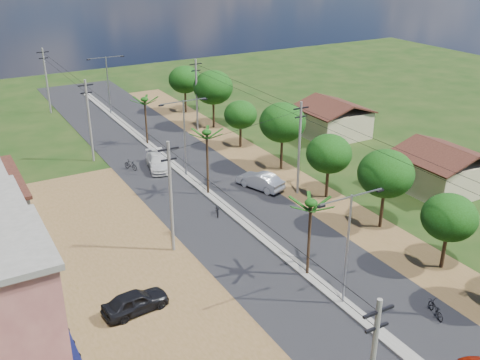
{
  "coord_description": "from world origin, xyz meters",
  "views": [
    {
      "loc": [
        -21.2,
        -23.62,
        22.4
      ],
      "look_at": [
        0.9,
        15.45,
        3.0
      ],
      "focal_mm": 42.0,
      "sensor_mm": 36.0,
      "label": 1
    }
  ],
  "objects_px": {
    "car_white_far": "(158,162)",
    "car_parked_dark": "(135,302)",
    "car_silver_mid": "(260,181)",
    "moto_rider_east": "(436,309)"
  },
  "relations": [
    {
      "from": "moto_rider_east",
      "to": "car_silver_mid",
      "type": "bearing_deg",
      "value": -72.0
    },
    {
      "from": "car_silver_mid",
      "to": "moto_rider_east",
      "type": "height_order",
      "value": "car_silver_mid"
    },
    {
      "from": "car_parked_dark",
      "to": "moto_rider_east",
      "type": "relative_size",
      "value": 2.35
    },
    {
      "from": "car_silver_mid",
      "to": "moto_rider_east",
      "type": "bearing_deg",
      "value": 68.84
    },
    {
      "from": "car_white_far",
      "to": "moto_rider_east",
      "type": "height_order",
      "value": "car_white_far"
    },
    {
      "from": "moto_rider_east",
      "to": "car_white_far",
      "type": "bearing_deg",
      "value": -59.65
    },
    {
      "from": "car_silver_mid",
      "to": "car_parked_dark",
      "type": "bearing_deg",
      "value": 16.78
    },
    {
      "from": "car_white_far",
      "to": "car_parked_dark",
      "type": "xyz_separation_m",
      "value": [
        -10.49,
        -22.29,
        -0.0
      ]
    },
    {
      "from": "car_silver_mid",
      "to": "moto_rider_east",
      "type": "distance_m",
      "value": 22.62
    },
    {
      "from": "car_white_far",
      "to": "car_parked_dark",
      "type": "height_order",
      "value": "car_white_far"
    }
  ]
}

